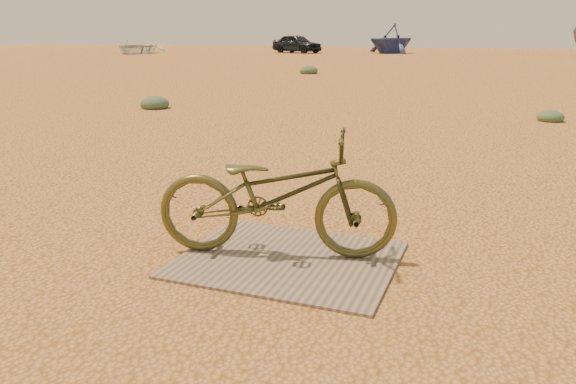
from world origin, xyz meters
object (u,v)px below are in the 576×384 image
(car, at_px, (297,44))
(boat_far_left, at_px, (391,38))
(bicycle, at_px, (276,194))
(boat_near_left, at_px, (135,47))
(plywood_board, at_px, (288,259))

(car, distance_m, boat_far_left, 7.48)
(bicycle, distance_m, boat_near_left, 43.03)
(bicycle, xyz_separation_m, boat_far_left, (-7.22, 41.90, 0.67))
(plywood_board, bearing_deg, bicycle, 153.28)
(bicycle, bearing_deg, plywood_board, -130.63)
(boat_near_left, relative_size, boat_far_left, 1.14)
(boat_far_left, bearing_deg, car, -132.36)
(car, height_order, boat_far_left, boat_far_left)
(plywood_board, height_order, car, car)
(plywood_board, height_order, boat_far_left, boat_far_left)
(bicycle, height_order, boat_near_left, boat_near_left)
(car, relative_size, boat_near_left, 0.86)
(plywood_board, relative_size, car, 0.36)
(bicycle, bearing_deg, boat_near_left, 22.98)
(plywood_board, xyz_separation_m, boat_far_left, (-7.34, 41.96, 1.14))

